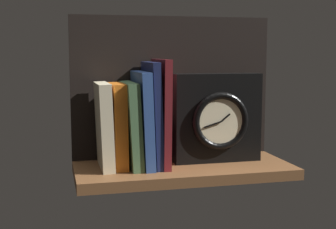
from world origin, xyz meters
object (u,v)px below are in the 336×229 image
book_green_romantic (131,125)px  book_maroon_dawkins (161,112)px  framed_clock (217,118)px  book_cream_twain (104,126)px  book_navy_bierce (152,114)px  book_orange_pandolfini (118,125)px  book_blue_modern (143,119)px

book_green_romantic → book_maroon_dawkins: (7.24, 0.00, 2.70)cm
book_green_romantic → book_maroon_dawkins: bearing=0.0°
book_green_romantic → framed_clock: 21.64cm
book_cream_twain → book_navy_bierce: (11.58, 0.00, 2.40)cm
book_orange_pandolfini → book_blue_modern: size_ratio=0.88×
book_green_romantic → book_blue_modern: bearing=0.0°
book_green_romantic → book_navy_bierce: bearing=0.0°
book_navy_bierce → book_cream_twain: bearing=180.0°
book_blue_modern → book_orange_pandolfini: bearing=180.0°
book_cream_twain → book_navy_bierce: 11.82cm
book_maroon_dawkins → book_blue_modern: bearing=180.0°
book_orange_pandolfini → book_maroon_dawkins: bearing=0.0°
framed_clock → book_orange_pandolfini: bearing=179.2°
book_green_romantic → book_navy_bierce: (5.16, 0.00, 2.38)cm
book_orange_pandolfini → book_green_romantic: size_ratio=0.99×
book_cream_twain → framed_clock: size_ratio=0.91×
book_orange_pandolfini → framed_clock: framed_clock is taller
book_orange_pandolfini → book_navy_bierce: 8.68cm
book_maroon_dawkins → book_cream_twain: bearing=180.0°
book_cream_twain → book_navy_bierce: book_navy_bierce is taller
book_cream_twain → book_maroon_dawkins: size_ratio=0.79×
book_cream_twain → book_orange_pandolfini: (3.26, 0.00, -0.08)cm
book_blue_modern → framed_clock: bearing=-1.1°
book_maroon_dawkins → book_navy_bierce: bearing=180.0°
book_orange_pandolfini → framed_clock: bearing=-0.8°
book_maroon_dawkins → book_green_romantic: bearing=180.0°
book_orange_pandolfini → book_navy_bierce: bearing=0.0°
book_blue_modern → book_green_romantic: bearing=180.0°
book_orange_pandolfini → book_maroon_dawkins: book_maroon_dawkins is taller
book_navy_bierce → framed_clock: 16.53cm
framed_clock → book_cream_twain: bearing=179.3°
book_navy_bierce → framed_clock: (16.46, -0.37, -1.52)cm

